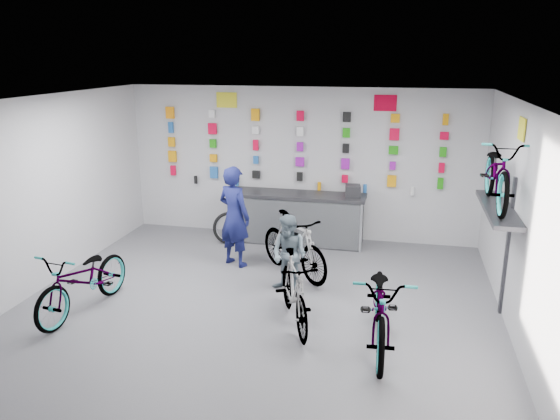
% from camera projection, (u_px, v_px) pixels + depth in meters
% --- Properties ---
extents(floor, '(8.00, 8.00, 0.00)m').
position_uv_depth(floor, '(245.00, 325.00, 7.51)').
color(floor, '#525257').
rests_on(floor, ground).
extents(ceiling, '(8.00, 8.00, 0.00)m').
position_uv_depth(ceiling, '(241.00, 105.00, 6.69)').
color(ceiling, white).
rests_on(ceiling, wall_back).
extents(wall_back, '(7.00, 0.00, 7.00)m').
position_uv_depth(wall_back, '(300.00, 164.00, 10.85)').
color(wall_back, '#B8B8BA').
rests_on(wall_back, floor).
extents(wall_front, '(7.00, 0.00, 7.00)m').
position_uv_depth(wall_front, '(59.00, 409.00, 3.35)').
color(wall_front, '#B8B8BA').
rests_on(wall_front, floor).
extents(wall_left, '(0.00, 8.00, 8.00)m').
position_uv_depth(wall_left, '(10.00, 206.00, 7.84)').
color(wall_left, '#B8B8BA').
rests_on(wall_left, floor).
extents(wall_right, '(0.00, 8.00, 8.00)m').
position_uv_depth(wall_right, '(532.00, 241.00, 6.36)').
color(wall_right, '#B8B8BA').
rests_on(wall_right, floor).
extents(counter, '(2.70, 0.66, 1.00)m').
position_uv_depth(counter, '(296.00, 219.00, 10.70)').
color(counter, black).
rests_on(counter, floor).
extents(merch_wall, '(5.56, 0.08, 1.57)m').
position_uv_depth(merch_wall, '(296.00, 148.00, 10.71)').
color(merch_wall, red).
rests_on(merch_wall, wall_back).
extents(wall_bracket, '(0.39, 1.90, 2.00)m').
position_uv_depth(wall_bracket, '(499.00, 215.00, 7.53)').
color(wall_bracket, '#333338').
rests_on(wall_bracket, wall_right).
extents(sign_left, '(0.42, 0.02, 0.30)m').
position_uv_depth(sign_left, '(227.00, 100.00, 10.81)').
color(sign_left, yellow).
rests_on(sign_left, wall_back).
extents(sign_right, '(0.42, 0.02, 0.30)m').
position_uv_depth(sign_right, '(385.00, 103.00, 10.15)').
color(sign_right, '#B50324').
rests_on(sign_right, wall_back).
extents(sign_side, '(0.02, 0.40, 0.30)m').
position_uv_depth(sign_side, '(522.00, 129.00, 7.17)').
color(sign_side, yellow).
rests_on(sign_side, wall_right).
extents(bike_left, '(0.91, 1.97, 1.00)m').
position_uv_depth(bike_left, '(84.00, 280.00, 7.78)').
color(bike_left, gray).
rests_on(bike_left, floor).
extents(bike_center, '(1.07, 1.72, 1.00)m').
position_uv_depth(bike_center, '(294.00, 291.00, 7.42)').
color(bike_center, gray).
rests_on(bike_center, floor).
extents(bike_right, '(0.87, 2.14, 1.10)m').
position_uv_depth(bike_right, '(382.00, 306.00, 6.86)').
color(bike_right, gray).
rests_on(bike_right, floor).
extents(bike_service, '(1.65, 1.57, 1.07)m').
position_uv_depth(bike_service, '(294.00, 245.00, 9.09)').
color(bike_service, gray).
rests_on(bike_service, floor).
extents(bike_wall, '(0.63, 1.80, 0.95)m').
position_uv_depth(bike_wall, '(498.00, 173.00, 7.38)').
color(bike_wall, gray).
rests_on(bike_wall, wall_bracket).
extents(clerk, '(0.77, 0.66, 1.78)m').
position_uv_depth(clerk, '(234.00, 216.00, 9.46)').
color(clerk, '#12164C').
rests_on(clerk, floor).
extents(customer, '(0.74, 0.67, 1.25)m').
position_uv_depth(customer, '(289.00, 254.00, 8.41)').
color(customer, slate).
rests_on(customer, floor).
extents(spare_wheel, '(0.66, 0.28, 0.65)m').
position_uv_depth(spare_wheel, '(229.00, 228.00, 10.66)').
color(spare_wheel, black).
rests_on(spare_wheel, floor).
extents(register, '(0.32, 0.34, 0.22)m').
position_uv_depth(register, '(353.00, 191.00, 10.30)').
color(register, black).
rests_on(register, counter).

